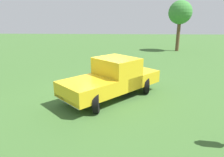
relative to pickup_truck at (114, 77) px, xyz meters
The scene contains 3 objects.
ground_plane 1.35m from the pickup_truck, 142.06° to the right, with size 80.00×80.00×0.00m, color #3D662D.
pickup_truck is the anchor object (origin of this frame).
tree_side 16.32m from the pickup_truck, 155.36° to the left, with size 2.55×2.55×5.53m.
Camera 1 is at (9.71, 0.97, 3.56)m, focal length 31.99 mm.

